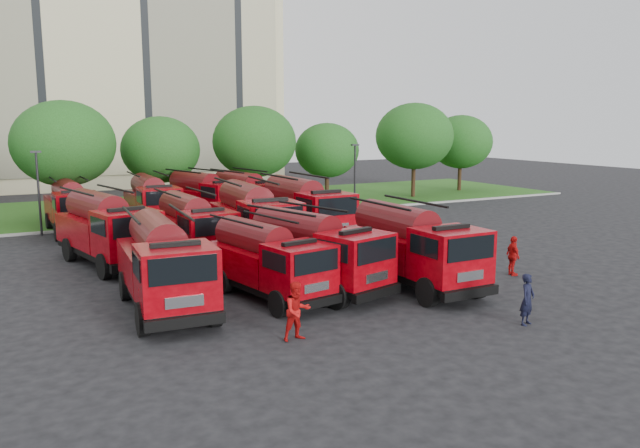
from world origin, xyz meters
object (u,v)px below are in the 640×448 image
(firefighter_2, at_px, (512,275))
(fire_truck_2, at_px, (314,252))
(firefighter_1, at_px, (297,340))
(firefighter_4, at_px, (186,279))
(fire_truck_5, at_px, (192,227))
(firefighter_0, at_px, (526,325))
(fire_truck_1, at_px, (267,261))
(fire_truck_3, at_px, (412,247))
(fire_truck_9, at_px, (152,201))
(fire_truck_4, at_px, (107,229))
(firefighter_5, at_px, (380,241))
(fire_truck_10, at_px, (204,197))
(fire_truck_6, at_px, (253,219))
(fire_truck_0, at_px, (163,265))
(fire_truck_8, at_px, (71,207))
(fire_truck_11, at_px, (247,197))
(fire_truck_7, at_px, (303,210))
(firefighter_3, at_px, (419,284))

(firefighter_2, bearing_deg, fire_truck_2, 94.81)
(firefighter_1, distance_m, firefighter_4, 9.32)
(fire_truck_5, height_order, firefighter_0, fire_truck_5)
(fire_truck_1, xyz_separation_m, fire_truck_3, (5.99, -1.25, 0.20))
(fire_truck_2, relative_size, fire_truck_9, 1.02)
(fire_truck_4, distance_m, firefighter_2, 19.10)
(fire_truck_9, relative_size, firefighter_5, 3.82)
(fire_truck_5, height_order, fire_truck_10, fire_truck_10)
(fire_truck_2, xyz_separation_m, firefighter_5, (8.21, 7.61, -1.61))
(fire_truck_6, xyz_separation_m, firefighter_4, (-4.63, -3.59, -1.81))
(fire_truck_0, relative_size, firefighter_4, 4.08)
(fire_truck_10, bearing_deg, fire_truck_8, 168.79)
(firefighter_1, bearing_deg, fire_truck_8, 97.18)
(fire_truck_3, distance_m, firefighter_2, 5.45)
(fire_truck_6, xyz_separation_m, fire_truck_10, (0.98, 11.57, -0.13))
(fire_truck_8, distance_m, firefighter_4, 14.91)
(fire_truck_2, height_order, fire_truck_11, fire_truck_11)
(fire_truck_6, bearing_deg, fire_truck_2, -90.36)
(fire_truck_1, relative_size, fire_truck_7, 0.85)
(fire_truck_0, bearing_deg, fire_truck_5, 70.66)
(fire_truck_0, height_order, fire_truck_4, fire_truck_4)
(firefighter_3, bearing_deg, fire_truck_6, -68.38)
(fire_truck_6, bearing_deg, fire_truck_0, -127.40)
(fire_truck_5, height_order, fire_truck_6, fire_truck_6)
(firefighter_4, bearing_deg, fire_truck_3, -174.65)
(fire_truck_3, xyz_separation_m, fire_truck_11, (0.24, 19.42, 0.00))
(fire_truck_11, height_order, firefighter_2, fire_truck_11)
(fire_truck_2, relative_size, fire_truck_6, 0.92)
(fire_truck_7, distance_m, firefighter_1, 16.74)
(firefighter_0, xyz_separation_m, firefighter_4, (-8.54, 11.56, 0.00))
(fire_truck_4, bearing_deg, fire_truck_6, -18.81)
(fire_truck_4, distance_m, fire_truck_11, 14.23)
(fire_truck_1, relative_size, firefighter_0, 3.80)
(firefighter_2, xyz_separation_m, firefighter_3, (-4.63, 0.69, 0.00))
(fire_truck_11, xyz_separation_m, firefighter_0, (0.30, -25.31, -1.69))
(fire_truck_6, bearing_deg, fire_truck_10, 88.45)
(fire_truck_6, distance_m, firefighter_2, 13.14)
(firefighter_0, bearing_deg, fire_truck_11, 70.27)
(fire_truck_4, bearing_deg, fire_truck_0, -97.51)
(fire_truck_4, height_order, firefighter_4, fire_truck_4)
(fire_truck_2, height_order, fire_truck_9, fire_truck_9)
(firefighter_0, bearing_deg, fire_truck_1, 112.03)
(fire_truck_3, bearing_deg, fire_truck_0, 170.49)
(fire_truck_2, xyz_separation_m, fire_truck_3, (3.87, -1.38, 0.07))
(fire_truck_10, xyz_separation_m, firefighter_3, (2.91, -20.72, -1.68))
(fire_truck_7, xyz_separation_m, firefighter_4, (-8.51, -5.57, -1.80))
(fire_truck_11, bearing_deg, fire_truck_4, -150.01)
(firefighter_4, bearing_deg, fire_truck_5, -69.96)
(fire_truck_4, distance_m, fire_truck_5, 4.04)
(fire_truck_1, distance_m, fire_truck_10, 19.90)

